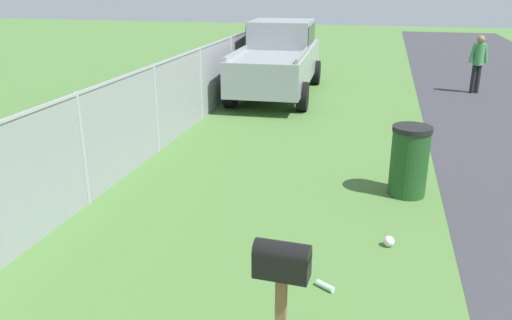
{
  "coord_description": "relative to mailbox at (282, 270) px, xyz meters",
  "views": [
    {
      "loc": [
        0.29,
        -1.12,
        3.26
      ],
      "look_at": [
        5.78,
        0.22,
        1.25
      ],
      "focal_mm": 35.98,
      "sensor_mm": 36.0,
      "label": 1
    }
  ],
  "objects": [
    {
      "name": "mailbox",
      "position": [
        0.0,
        0.0,
        0.0
      ],
      "size": [
        0.23,
        0.47,
        1.24
      ],
      "rotation": [
        0.0,
        0.0,
        -0.06
      ],
      "color": "brown",
      "rests_on": "ground"
    },
    {
      "name": "trash_bin",
      "position": [
        4.27,
        -1.21,
        -0.42
      ],
      "size": [
        0.61,
        0.61,
        1.13
      ],
      "color": "#1E4C1E",
      "rests_on": "ground"
    },
    {
      "name": "fence_section",
      "position": [
        5.33,
        3.53,
        -0.05
      ],
      "size": [
        15.59,
        0.07,
        1.73
      ],
      "color": "#9EA3A8",
      "rests_on": "ground"
    },
    {
      "name": "pickup_truck",
      "position": [
        11.3,
        2.3,
        0.12
      ],
      "size": [
        5.65,
        2.35,
        2.09
      ],
      "rotation": [
        0.0,
        0.0,
        0.04
      ],
      "color": "#93999E",
      "rests_on": "ground"
    },
    {
      "name": "litter_bottle_far_scatter",
      "position": [
        1.31,
        -0.25,
        -0.95
      ],
      "size": [
        0.17,
        0.22,
        0.07
      ],
      "primitive_type": "cylinder",
      "rotation": [
        0.0,
        1.57,
        4.17
      ],
      "color": "#B2D8BF",
      "rests_on": "ground"
    },
    {
      "name": "litter_bag_near_hydrant",
      "position": [
        2.47,
        -0.94,
        -0.91
      ],
      "size": [
        0.14,
        0.14,
        0.14
      ],
      "primitive_type": "sphere",
      "color": "silver",
      "rests_on": "ground"
    },
    {
      "name": "pedestrian",
      "position": [
        12.76,
        -3.42,
        -0.0
      ],
      "size": [
        0.3,
        0.56,
        1.7
      ],
      "rotation": [
        0.0,
        0.0,
        0.29
      ],
      "color": "black",
      "rests_on": "ground"
    }
  ]
}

